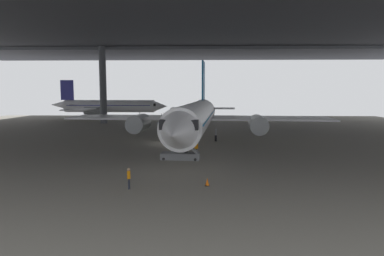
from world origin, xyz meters
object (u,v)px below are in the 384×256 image
Objects in this scene: airplane_main at (196,117)px; crew_worker_by_stairs at (196,148)px; airplane_distant at (107,106)px; boarding_stairs at (180,152)px; crew_worker_near_nose at (129,177)px; traffic_cone_orange at (207,182)px.

airplane_main reaches higher than crew_worker_by_stairs.
airplane_main reaches higher than airplane_distant.
airplane_distant is at bearing 112.58° from boarding_stairs.
crew_worker_by_stairs is at bearing -65.35° from airplane_distant.
crew_worker_near_nose is (-4.46, -21.98, -2.74)m from airplane_main.
boarding_stairs is 60.98m from airplane_distant.
crew_worker_near_nose is 5.84m from traffic_cone_orange.
crew_worker_by_stairs reaches higher than traffic_cone_orange.
traffic_cone_orange is at bearing 10.12° from crew_worker_near_nose.
airplane_distant is (-25.04, 54.56, 2.29)m from crew_worker_by_stairs.
crew_worker_by_stairs is at bearing -89.13° from airplane_main.
airplane_distant is 53.53× the size of traffic_cone_orange.
airplane_main is 66.62× the size of traffic_cone_orange.
airplane_main reaches higher than traffic_cone_orange.
airplane_main is 51.70m from airplane_distant.
airplane_main is 11.42m from boarding_stairs.
crew_worker_near_nose reaches higher than traffic_cone_orange.
boarding_stairs is 8.07× the size of traffic_cone_orange.
airplane_main is 21.26m from traffic_cone_orange.
boarding_stairs reaches higher than crew_worker_near_nose.
airplane_main reaches higher than crew_worker_near_nose.
airplane_main is at bearing 78.52° from crew_worker_near_nose.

